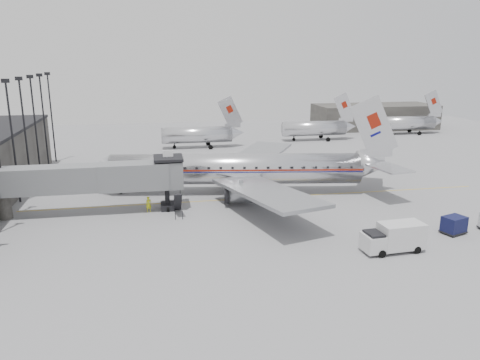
% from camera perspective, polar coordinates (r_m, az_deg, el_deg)
% --- Properties ---
extents(ground, '(160.00, 160.00, 0.00)m').
position_cam_1_polar(ground, '(54.64, 1.17, -4.16)').
color(ground, slate).
rests_on(ground, ground).
extents(hangar, '(30.00, 12.00, 6.00)m').
position_cam_1_polar(hangar, '(124.66, 16.05, 7.46)').
color(hangar, '#33312F').
rests_on(hangar, ground).
extents(apron_line, '(60.00, 0.15, 0.01)m').
position_cam_1_polar(apron_line, '(60.84, 2.77, -2.18)').
color(apron_line, gold).
rests_on(apron_line, ground).
extents(jet_bridge, '(21.00, 6.20, 7.10)m').
position_cam_1_polar(jet_bridge, '(56.21, -16.48, 0.21)').
color(jet_bridge, '#5B5D60').
rests_on(jet_bridge, ground).
extents(floodlight_masts, '(0.90, 42.25, 15.25)m').
position_cam_1_polar(floodlight_masts, '(66.40, -25.37, 5.25)').
color(floodlight_masts, black).
rests_on(floodlight_masts, ground).
extents(distant_aircraft_near, '(16.39, 3.20, 10.26)m').
position_cam_1_polar(distant_aircraft_near, '(94.18, -5.18, 5.58)').
color(distant_aircraft_near, silver).
rests_on(distant_aircraft_near, ground).
extents(distant_aircraft_mid, '(16.39, 3.20, 10.26)m').
position_cam_1_polar(distant_aircraft_mid, '(103.75, 9.12, 6.31)').
color(distant_aircraft_mid, silver).
rests_on(distant_aircraft_mid, ground).
extents(distant_aircraft_far, '(16.39, 3.20, 10.26)m').
position_cam_1_polar(distant_aircraft_far, '(117.49, 19.62, 6.63)').
color(distant_aircraft_far, silver).
rests_on(distant_aircraft_far, ground).
extents(airliner, '(41.14, 37.83, 13.08)m').
position_cam_1_polar(airliner, '(62.23, 0.24, 1.37)').
color(airliner, silver).
rests_on(airliner, ground).
extents(service_van, '(5.94, 2.61, 2.74)m').
position_cam_1_polar(service_van, '(46.32, 18.23, -6.62)').
color(service_van, silver).
rests_on(service_van, ground).
extents(baggage_cart_navy, '(2.79, 2.44, 1.85)m').
position_cam_1_polar(baggage_cart_navy, '(53.26, 24.62, -4.96)').
color(baggage_cart_navy, '#0D1034').
rests_on(baggage_cart_navy, ground).
extents(ramp_worker, '(0.79, 0.64, 1.87)m').
position_cam_1_polar(ramp_worker, '(56.14, -11.07, -2.92)').
color(ramp_worker, '#C8CF18').
rests_on(ramp_worker, ground).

